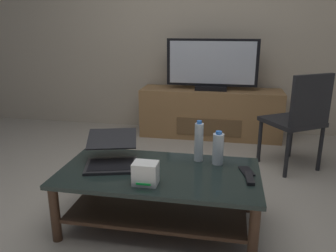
% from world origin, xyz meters
% --- Properties ---
extents(ground_plane, '(7.68, 7.68, 0.00)m').
position_xyz_m(ground_plane, '(0.00, 0.00, 0.00)').
color(ground_plane, '#9E9384').
extents(back_wall, '(6.40, 0.12, 2.80)m').
position_xyz_m(back_wall, '(0.00, 2.22, 1.40)').
color(back_wall, '#B2A38C').
rests_on(back_wall, ground).
extents(coffee_table, '(1.27, 0.67, 0.39)m').
position_xyz_m(coffee_table, '(0.06, -0.07, 0.27)').
color(coffee_table, black).
rests_on(coffee_table, ground).
extents(media_cabinet, '(1.64, 0.45, 0.57)m').
position_xyz_m(media_cabinet, '(0.26, 1.90, 0.28)').
color(media_cabinet, olive).
rests_on(media_cabinet, ground).
extents(television, '(1.04, 0.20, 0.58)m').
position_xyz_m(television, '(0.26, 1.87, 0.84)').
color(television, black).
rests_on(television, media_cabinet).
extents(dining_chair, '(0.61, 0.61, 0.90)m').
position_xyz_m(dining_chair, '(1.10, 1.04, 0.50)').
color(dining_chair, black).
rests_on(dining_chair, ground).
extents(laptop, '(0.43, 0.49, 0.18)m').
position_xyz_m(laptop, '(-0.28, -0.01, 0.45)').
color(laptop, black).
rests_on(laptop, coffee_table).
extents(router_box, '(0.14, 0.11, 0.13)m').
position_xyz_m(router_box, '(0.02, -0.26, 0.46)').
color(router_box, white).
rests_on(router_box, coffee_table).
extents(water_bottle_near, '(0.06, 0.06, 0.28)m').
position_xyz_m(water_bottle_near, '(0.29, 0.15, 0.53)').
color(water_bottle_near, silver).
rests_on(water_bottle_near, coffee_table).
extents(water_bottle_far, '(0.07, 0.07, 0.23)m').
position_xyz_m(water_bottle_far, '(0.42, 0.12, 0.50)').
color(water_bottle_far, silver).
rests_on(water_bottle_far, coffee_table).
extents(cell_phone, '(0.11, 0.15, 0.01)m').
position_xyz_m(cell_phone, '(0.61, 0.02, 0.40)').
color(cell_phone, black).
rests_on(cell_phone, coffee_table).
extents(tv_remote, '(0.06, 0.16, 0.02)m').
position_xyz_m(tv_remote, '(0.62, -0.10, 0.40)').
color(tv_remote, black).
rests_on(tv_remote, coffee_table).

